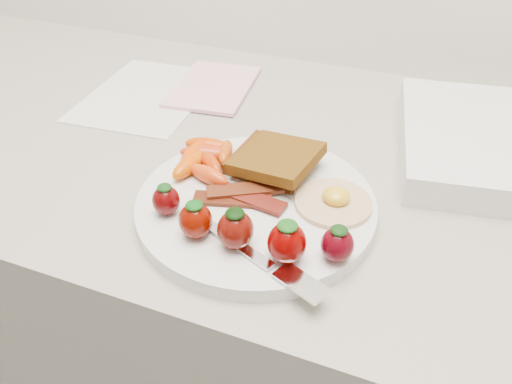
% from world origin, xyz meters
% --- Properties ---
extents(counter, '(2.00, 0.60, 0.90)m').
position_xyz_m(counter, '(0.00, 1.70, 0.45)').
color(counter, gray).
rests_on(counter, ground).
extents(plate, '(0.27, 0.27, 0.02)m').
position_xyz_m(plate, '(-0.02, 1.57, 0.91)').
color(plate, white).
rests_on(plate, counter).
extents(toast_lower, '(0.10, 0.10, 0.01)m').
position_xyz_m(toast_lower, '(-0.02, 1.64, 0.93)').
color(toast_lower, '#422105').
rests_on(toast_lower, plate).
extents(toast_upper, '(0.10, 0.10, 0.02)m').
position_xyz_m(toast_upper, '(-0.01, 1.62, 0.94)').
color(toast_upper, black).
rests_on(toast_upper, toast_lower).
extents(fried_egg, '(0.11, 0.11, 0.02)m').
position_xyz_m(fried_egg, '(0.06, 1.59, 0.92)').
color(fried_egg, beige).
rests_on(fried_egg, plate).
extents(bacon_strips, '(0.11, 0.07, 0.01)m').
position_xyz_m(bacon_strips, '(-0.03, 1.56, 0.92)').
color(bacon_strips, '#360803').
rests_on(bacon_strips, plate).
extents(baby_carrots, '(0.09, 0.10, 0.02)m').
position_xyz_m(baby_carrots, '(-0.10, 1.61, 0.93)').
color(baby_carrots, red).
rests_on(baby_carrots, plate).
extents(strawberries, '(0.22, 0.05, 0.05)m').
position_xyz_m(strawberries, '(-0.00, 1.49, 0.94)').
color(strawberries, '#480305').
rests_on(strawberries, plate).
extents(fork, '(0.18, 0.08, 0.00)m').
position_xyz_m(fork, '(0.02, 1.48, 0.92)').
color(fork, silver).
rests_on(fork, plate).
extents(paper_sheet, '(0.20, 0.25, 0.00)m').
position_xyz_m(paper_sheet, '(-0.29, 1.78, 0.90)').
color(paper_sheet, silver).
rests_on(paper_sheet, counter).
extents(notepad, '(0.14, 0.19, 0.01)m').
position_xyz_m(notepad, '(-0.20, 1.83, 0.91)').
color(notepad, '#F6B3C9').
rests_on(notepad, paper_sheet).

